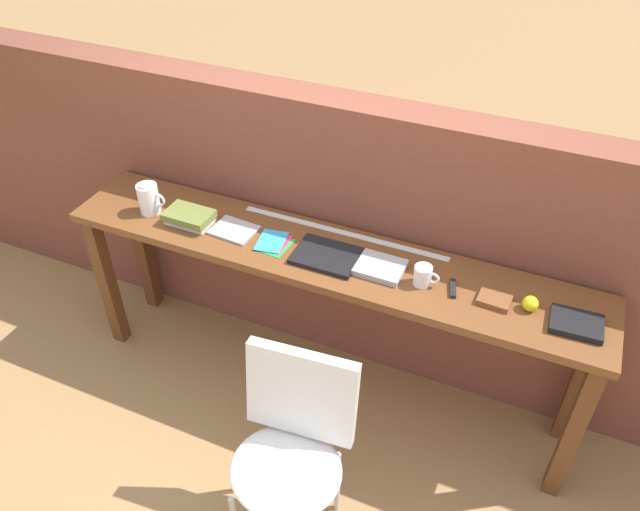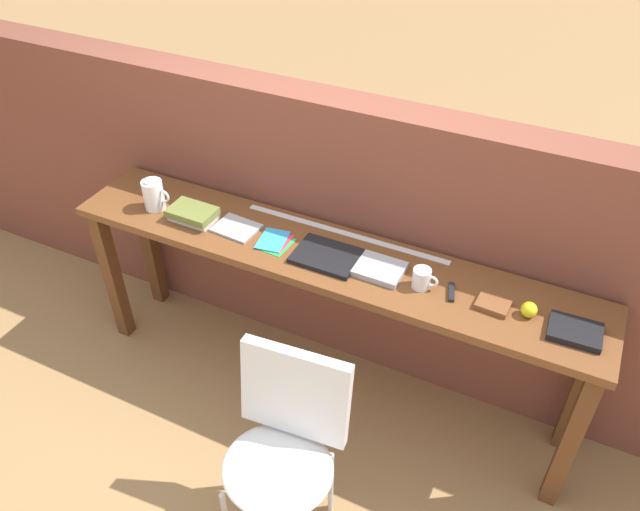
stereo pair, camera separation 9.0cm
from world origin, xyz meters
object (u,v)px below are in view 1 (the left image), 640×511
at_px(pitcher_white, 149,199).
at_px(book_open_centre, 327,256).
at_px(chair_white_moulded, 291,444).
at_px(mug, 423,276).
at_px(magazine_cycling, 234,230).
at_px(sports_ball_small, 530,304).
at_px(leather_journal_brown, 494,300).
at_px(multitool_folded, 453,288).
at_px(book_stack_leftmost, 189,217).
at_px(pamphlet_pile_colourful, 274,243).
at_px(book_repair_rightmost, 576,324).

relative_size(pitcher_white, book_open_centre, 0.64).
distance_m(chair_white_moulded, mug, 0.86).
relative_size(magazine_cycling, sports_ball_small, 3.16).
bearing_deg(leather_journal_brown, pitcher_white, -176.07).
xyz_separation_m(mug, sports_ball_small, (0.43, 0.02, -0.01)).
xyz_separation_m(book_open_centre, mug, (0.44, -0.00, 0.03)).
distance_m(magazine_cycling, sports_ball_small, 1.34).
height_order(pitcher_white, book_open_centre, pitcher_white).
bearing_deg(mug, sports_ball_small, 2.61).
relative_size(chair_white_moulded, multitool_folded, 8.10).
bearing_deg(mug, pitcher_white, -179.51).
relative_size(book_stack_leftmost, leather_journal_brown, 1.72).
relative_size(magazine_cycling, pamphlet_pile_colourful, 1.11).
relative_size(chair_white_moulded, book_repair_rightmost, 4.49).
bearing_deg(sports_ball_small, book_repair_rightmost, -7.60).
distance_m(pitcher_white, pamphlet_pile_colourful, 0.66).
relative_size(multitool_folded, book_repair_rightmost, 0.55).
height_order(pamphlet_pile_colourful, mug, mug).
xyz_separation_m(pitcher_white, book_repair_rightmost, (1.97, 0.01, -0.06)).
distance_m(chair_white_moulded, pamphlet_pile_colourful, 0.89).
xyz_separation_m(mug, leather_journal_brown, (0.30, 0.01, -0.03)).
bearing_deg(chair_white_moulded, leather_journal_brown, 51.11).
xyz_separation_m(book_open_centre, leather_journal_brown, (0.73, 0.01, 0.00)).
height_order(book_open_centre, sports_ball_small, sports_ball_small).
height_order(book_stack_leftmost, pamphlet_pile_colourful, book_stack_leftmost).
distance_m(magazine_cycling, leather_journal_brown, 1.21).
xyz_separation_m(book_open_centre, multitool_folded, (0.56, 0.01, -0.00)).
relative_size(book_open_centre, leather_journal_brown, 2.20).
distance_m(pitcher_white, magazine_cycling, 0.45).
bearing_deg(multitool_folded, chair_white_moulded, -119.35).
bearing_deg(magazine_cycling, sports_ball_small, 4.73).
bearing_deg(pamphlet_pile_colourful, multitool_folded, 1.01).
bearing_deg(pamphlet_pile_colourful, magazine_cycling, 177.30).
xyz_separation_m(chair_white_moulded, pamphlet_pile_colourful, (-0.41, 0.71, 0.36)).
bearing_deg(mug, pamphlet_pile_colourful, -180.00).
height_order(multitool_folded, sports_ball_small, sports_ball_small).
bearing_deg(multitool_folded, pamphlet_pile_colourful, -178.99).
distance_m(magazine_cycling, book_open_centre, 0.47).
xyz_separation_m(leather_journal_brown, sports_ball_small, (0.14, 0.01, 0.02)).
relative_size(book_open_centre, book_repair_rightmost, 1.44).
bearing_deg(book_open_centre, chair_white_moulded, -77.66).
distance_m(book_stack_leftmost, multitool_folded, 1.26).
xyz_separation_m(leather_journal_brown, book_repair_rightmost, (0.32, -0.01, 0.00)).
xyz_separation_m(pamphlet_pile_colourful, multitool_folded, (0.82, 0.01, 0.00)).
distance_m(pitcher_white, multitool_folded, 1.48).
relative_size(book_open_centre, multitool_folded, 2.60).
height_order(mug, multitool_folded, mug).
bearing_deg(sports_ball_small, magazine_cycling, -179.59).
bearing_deg(magazine_cycling, multitool_folded, 4.56).
bearing_deg(book_open_centre, book_stack_leftmost, -178.89).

